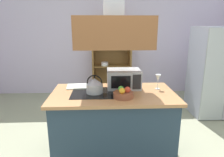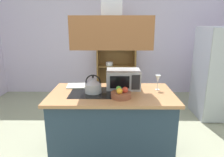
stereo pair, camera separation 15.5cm
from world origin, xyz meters
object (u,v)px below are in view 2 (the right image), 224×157
at_px(refrigerator, 223,73).
at_px(cutting_board, 79,86).
at_px(dish_cabinet, 116,62).
at_px(kettle, 93,85).
at_px(fruit_bowl, 121,94).
at_px(microwave, 123,79).
at_px(wine_glass_on_counter, 158,79).

height_order(refrigerator, cutting_board, refrigerator).
bearing_deg(dish_cabinet, cutting_board, -103.92).
height_order(kettle, fruit_bowl, kettle).
height_order(dish_cabinet, microwave, dish_cabinet).
relative_size(dish_cabinet, fruit_bowl, 7.75).
bearing_deg(kettle, wine_glass_on_counter, 8.67).
distance_m(cutting_board, fruit_bowl, 0.75).
height_order(dish_cabinet, wine_glass_on_counter, dish_cabinet).
xyz_separation_m(microwave, wine_glass_on_counter, (0.46, -0.08, 0.02)).
distance_m(refrigerator, kettle, 2.68).
bearing_deg(microwave, cutting_board, 174.41).
height_order(refrigerator, dish_cabinet, dish_cabinet).
bearing_deg(fruit_bowl, cutting_board, 141.71).
relative_size(cutting_board, fruit_bowl, 1.38).
relative_size(wine_glass_on_counter, fruit_bowl, 0.83).
distance_m(cutting_board, microwave, 0.65).
height_order(kettle, wine_glass_on_counter, kettle).
bearing_deg(kettle, microwave, 28.07).
xyz_separation_m(cutting_board, fruit_bowl, (0.59, -0.46, 0.04)).
bearing_deg(cutting_board, wine_glass_on_counter, -7.50).
distance_m(kettle, cutting_board, 0.37).
bearing_deg(refrigerator, fruit_bowl, -143.97).
distance_m(cutting_board, wine_glass_on_counter, 1.12).
xyz_separation_m(refrigerator, dish_cabinet, (-2.03, 1.27, -0.02)).
xyz_separation_m(kettle, microwave, (0.40, 0.21, 0.03)).
bearing_deg(wine_glass_on_counter, kettle, -171.33).
bearing_deg(refrigerator, dish_cabinet, 147.88).
bearing_deg(kettle, fruit_bowl, -27.82).
distance_m(microwave, wine_glass_on_counter, 0.47).
height_order(refrigerator, microwave, refrigerator).
xyz_separation_m(refrigerator, fruit_bowl, (-2.00, -1.45, 0.08)).
bearing_deg(fruit_bowl, refrigerator, 36.03).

